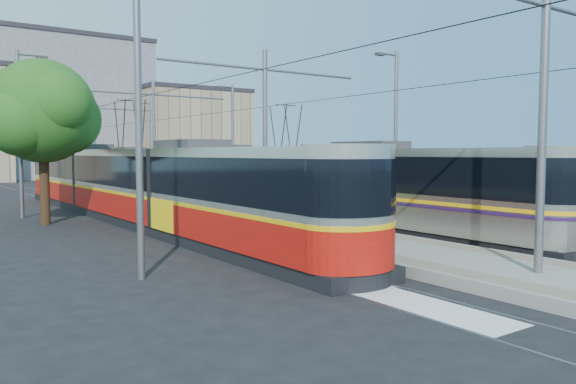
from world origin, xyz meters
TOP-DOWN VIEW (x-y plane):
  - ground at (0.00, 0.00)m, footprint 160.00×160.00m
  - platform at (0.00, 17.00)m, footprint 4.00×50.00m
  - tactile_strip_left at (-1.45, 17.00)m, footprint 0.70×50.00m
  - tactile_strip_right at (1.45, 17.00)m, footprint 0.70×50.00m
  - rails at (0.00, 17.00)m, footprint 8.71×70.00m
  - track_arrow at (-3.60, -3.00)m, footprint 1.20×5.00m
  - tram_left at (-3.60, 13.76)m, footprint 2.43×32.09m
  - tram_right at (3.60, 11.71)m, footprint 2.43×30.39m
  - catenary at (0.00, 14.15)m, footprint 9.20×70.00m
  - street_lamps at (-0.00, 21.00)m, footprint 15.18×38.22m
  - shelter at (0.79, 12.38)m, footprint 0.84×1.10m
  - tree at (-6.85, 14.86)m, footprint 4.93×4.56m
  - building_centre at (6.00, 64.00)m, footprint 18.36×14.28m
  - building_right at (20.00, 58.00)m, footprint 14.28×10.20m

SIDE VIEW (x-z plane):
  - ground at x=0.00m, z-range 0.00..0.00m
  - track_arrow at x=-3.60m, z-range 0.00..0.01m
  - rails at x=0.00m, z-range 0.00..0.03m
  - platform at x=0.00m, z-range 0.00..0.30m
  - tactile_strip_left at x=-1.45m, z-range 0.30..0.31m
  - tactile_strip_right at x=1.45m, z-range 0.30..0.31m
  - shelter at x=0.79m, z-range 0.35..2.51m
  - tram_left at x=-3.60m, z-range -1.05..4.45m
  - tram_right at x=3.60m, z-range -0.89..4.61m
  - street_lamps at x=0.00m, z-range 0.18..8.18m
  - catenary at x=0.00m, z-range 1.02..8.02m
  - tree at x=-6.85m, z-range 1.26..8.43m
  - building_right at x=20.00m, z-range 0.01..11.62m
  - building_centre at x=6.00m, z-range 0.01..17.45m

